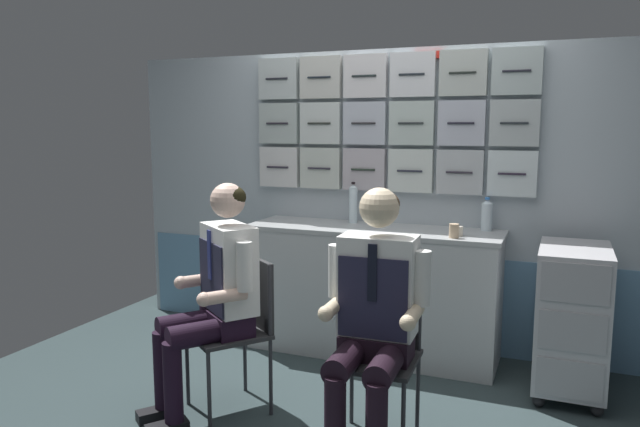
{
  "coord_description": "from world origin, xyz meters",
  "views": [
    {
      "loc": [
        1.18,
        -2.87,
        1.61
      ],
      "look_at": [
        -0.04,
        0.12,
        1.14
      ],
      "focal_mm": 33.74,
      "sensor_mm": 36.0,
      "label": 1
    }
  ],
  "objects_px": {
    "crew_member_right": "(374,309)",
    "folding_chair_right": "(381,337)",
    "sparkling_bottle_green": "(353,203)",
    "crew_member_left": "(215,288)",
    "folding_chair_left": "(243,316)",
    "coffee_cup_spare": "(459,231)",
    "service_trolley": "(572,316)"
  },
  "relations": [
    {
      "from": "folding_chair_right",
      "to": "crew_member_right",
      "type": "distance_m",
      "value": 0.25
    },
    {
      "from": "crew_member_right",
      "to": "sparkling_bottle_green",
      "type": "bearing_deg",
      "value": 112.84
    },
    {
      "from": "sparkling_bottle_green",
      "to": "crew_member_left",
      "type": "bearing_deg",
      "value": -103.77
    },
    {
      "from": "folding_chair_left",
      "to": "crew_member_left",
      "type": "relative_size",
      "value": 0.66
    },
    {
      "from": "folding_chair_left",
      "to": "crew_member_left",
      "type": "height_order",
      "value": "crew_member_left"
    },
    {
      "from": "folding_chair_left",
      "to": "coffee_cup_spare",
      "type": "bearing_deg",
      "value": 43.32
    },
    {
      "from": "crew_member_right",
      "to": "coffee_cup_spare",
      "type": "bearing_deg",
      "value": 80.08
    },
    {
      "from": "crew_member_right",
      "to": "folding_chair_left",
      "type": "bearing_deg",
      "value": 166.78
    },
    {
      "from": "folding_chair_left",
      "to": "coffee_cup_spare",
      "type": "xyz_separation_m",
      "value": [
        1.04,
        0.98,
        0.4
      ]
    },
    {
      "from": "crew_member_left",
      "to": "folding_chair_left",
      "type": "bearing_deg",
      "value": 52.69
    },
    {
      "from": "crew_member_left",
      "to": "coffee_cup_spare",
      "type": "bearing_deg",
      "value": 44.26
    },
    {
      "from": "crew_member_right",
      "to": "folding_chair_right",
      "type": "bearing_deg",
      "value": 92.21
    },
    {
      "from": "folding_chair_right",
      "to": "coffee_cup_spare",
      "type": "distance_m",
      "value": 1.11
    },
    {
      "from": "folding_chair_left",
      "to": "folding_chair_right",
      "type": "distance_m",
      "value": 0.83
    },
    {
      "from": "folding_chair_right",
      "to": "sparkling_bottle_green",
      "type": "height_order",
      "value": "sparkling_bottle_green"
    },
    {
      "from": "sparkling_bottle_green",
      "to": "crew_member_right",
      "type": "bearing_deg",
      "value": -67.16
    },
    {
      "from": "folding_chair_right",
      "to": "sparkling_bottle_green",
      "type": "relative_size",
      "value": 2.89
    },
    {
      "from": "crew_member_right",
      "to": "coffee_cup_spare",
      "type": "relative_size",
      "value": 20.77
    },
    {
      "from": "folding_chair_left",
      "to": "folding_chair_right",
      "type": "height_order",
      "value": "same"
    },
    {
      "from": "service_trolley",
      "to": "crew_member_left",
      "type": "bearing_deg",
      "value": -150.65
    },
    {
      "from": "service_trolley",
      "to": "folding_chair_right",
      "type": "distance_m",
      "value": 1.31
    },
    {
      "from": "folding_chair_left",
      "to": "crew_member_right",
      "type": "bearing_deg",
      "value": -13.22
    },
    {
      "from": "crew_member_right",
      "to": "crew_member_left",
      "type": "bearing_deg",
      "value": 175.77
    },
    {
      "from": "service_trolley",
      "to": "folding_chair_left",
      "type": "relative_size",
      "value": 1.04
    },
    {
      "from": "folding_chair_right",
      "to": "folding_chair_left",
      "type": "bearing_deg",
      "value": 177.42
    },
    {
      "from": "crew_member_left",
      "to": "crew_member_right",
      "type": "xyz_separation_m",
      "value": [
        0.93,
        -0.07,
        0.01
      ]
    },
    {
      "from": "coffee_cup_spare",
      "to": "crew_member_left",
      "type": "bearing_deg",
      "value": -135.74
    },
    {
      "from": "folding_chair_left",
      "to": "crew_member_left",
      "type": "bearing_deg",
      "value": -127.31
    },
    {
      "from": "folding_chair_left",
      "to": "crew_member_right",
      "type": "distance_m",
      "value": 0.88
    },
    {
      "from": "sparkling_bottle_green",
      "to": "coffee_cup_spare",
      "type": "relative_size",
      "value": 4.72
    },
    {
      "from": "service_trolley",
      "to": "crew_member_left",
      "type": "relative_size",
      "value": 0.69
    },
    {
      "from": "folding_chair_left",
      "to": "sparkling_bottle_green",
      "type": "height_order",
      "value": "sparkling_bottle_green"
    }
  ]
}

